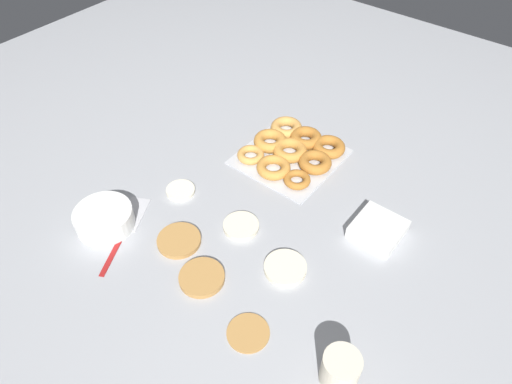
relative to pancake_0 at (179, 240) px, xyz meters
The scene contains 12 objects.
ground_plane 0.18m from the pancake_0, 125.93° to the right, with size 3.00×3.00×0.00m, color #9EA0A5.
pancake_0 is the anchor object (origin of this frame).
pancake_1 0.29m from the pancake_0, 159.24° to the right, with size 0.11×0.11×0.01m, color beige.
pancake_2 0.17m from the pancake_0, 125.01° to the right, with size 0.10×0.10×0.01m, color beige.
pancake_3 0.14m from the pancake_0, 159.36° to the left, with size 0.12×0.12×0.01m, color #B27F42.
pancake_4 0.32m from the pancake_0, 163.84° to the left, with size 0.10×0.10×0.01m, color #B27F42.
pancake_5 0.19m from the pancake_0, 46.28° to the right, with size 0.09×0.09×0.01m, color silver.
donut_tray 0.48m from the pancake_0, 93.77° to the right, with size 0.29×0.31×0.04m.
batter_bowl 0.22m from the pancake_0, 22.63° to the left, with size 0.16×0.16×0.06m.
container_stack 0.54m from the pancake_0, 138.54° to the right, with size 0.13×0.13×0.04m.
paper_cup 0.53m from the pancake_0, behind, with size 0.08×0.08×0.09m.
spatula 0.16m from the pancake_0, 13.19° to the left, with size 0.16×0.26×0.01m.
Camera 1 is at (-0.53, 0.62, 0.97)m, focal length 32.00 mm.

